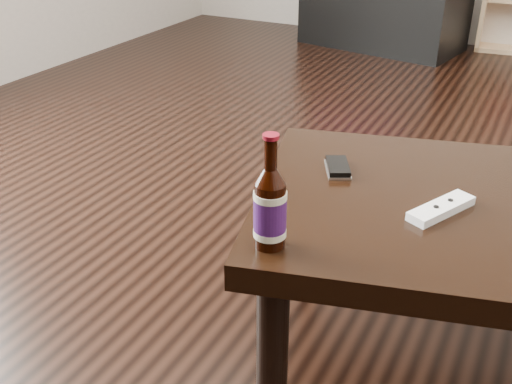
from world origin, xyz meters
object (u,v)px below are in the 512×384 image
at_px(phone, 338,168).
at_px(tv_stand, 383,16).
at_px(beer_bottle, 270,208).
at_px(remote, 441,208).

bearing_deg(phone, tv_stand, 76.92).
relative_size(tv_stand, phone, 8.89).
relative_size(tv_stand, beer_bottle, 4.53).
xyz_separation_m(beer_bottle, remote, (0.27, 0.28, -0.07)).
distance_m(phone, remote, 0.28).
bearing_deg(phone, beer_bottle, -117.54).
bearing_deg(beer_bottle, remote, 46.24).
distance_m(beer_bottle, remote, 0.40).
height_order(tv_stand, beer_bottle, beer_bottle).
bearing_deg(tv_stand, phone, -65.26).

